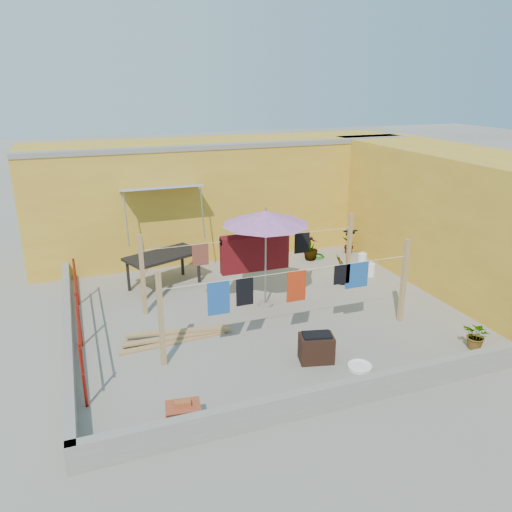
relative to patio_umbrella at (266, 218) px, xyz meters
The scene contains 21 objects.
ground 2.05m from the patio_umbrella, 109.65° to the right, with size 80.00×80.00×0.00m, color #9E998E.
wall_back 4.44m from the patio_umbrella, 84.88° to the left, with size 11.00×3.27×3.21m.
wall_right 5.12m from the patio_umbrella, ahead, with size 2.40×9.00×3.20m, color gold.
parapet_front 4.27m from the patio_umbrella, 91.53° to the right, with size 8.30×0.16×0.44m, color gray.
parapet_left 4.57m from the patio_umbrella, behind, with size 0.16×7.30×0.44m, color gray.
red_railing 4.19m from the patio_umbrella, behind, with size 0.05×4.20×1.10m.
clothesline_rig 0.99m from the patio_umbrella, 108.79° to the left, with size 5.09×2.35×1.80m.
patio_umbrella is the anchor object (origin of this frame).
outdoor_table 2.98m from the patio_umbrella, 135.35° to the left, with size 1.99×1.51×0.84m.
brick_stack 4.75m from the patio_umbrella, 127.11° to the right, with size 0.54×0.43×0.44m.
lumber_pile 3.09m from the patio_umbrella, 158.36° to the right, with size 2.23×0.62×0.13m.
brazier 3.07m from the patio_umbrella, 89.94° to the right, with size 0.68×0.53×0.54m.
white_basin 3.67m from the patio_umbrella, 78.64° to the right, with size 0.44×0.44×0.08m.
water_jug_a 4.20m from the patio_umbrella, 23.67° to the left, with size 0.24×0.24×0.38m.
water_jug_b 3.78m from the patio_umbrella, 13.00° to the left, with size 0.25×0.25×0.38m.
green_hose 4.13m from the patio_umbrella, 44.66° to the left, with size 0.47×0.47×0.07m.
plant_back_a 3.09m from the patio_umbrella, 75.08° to the left, with size 0.67×0.58×0.75m, color #1F5217.
plant_back_b 3.73m from the patio_umbrella, 46.14° to the left, with size 0.40×0.40×0.72m, color #1F5217.
plant_right_a 4.65m from the patio_umbrella, 34.40° to the left, with size 0.45×0.30×0.85m, color #1F5217.
plant_right_b 2.82m from the patio_umbrella, 12.71° to the left, with size 0.43×0.35×0.79m, color #1F5217.
plant_right_c 4.74m from the patio_umbrella, 46.32° to the right, with size 0.49×0.43×0.55m, color #1F5217.
Camera 1 is at (-3.65, -9.26, 4.79)m, focal length 35.00 mm.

